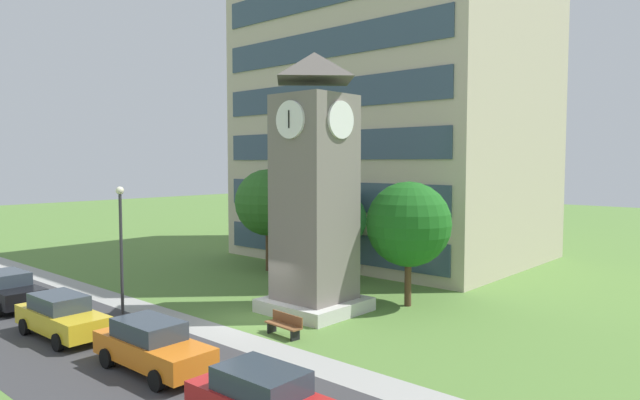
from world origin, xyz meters
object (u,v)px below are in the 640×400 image
object	(u,v)px
street_lamp	(121,235)
tree_near_tower	(268,203)
tree_by_building	(339,219)
tree_streetside	(409,224)
park_bench	(284,325)
parked_car_black	(6,289)
clock_tower	(314,196)
parked_car_orange	(152,345)
parked_car_yellow	(61,316)

from	to	relation	value
street_lamp	tree_near_tower	bearing A→B (deg)	102.61
tree_by_building	tree_streetside	bearing A→B (deg)	-21.24
park_bench	parked_car_black	size ratio (longest dim) A/B	0.38
clock_tower	park_bench	bearing A→B (deg)	-65.40
parked_car_orange	street_lamp	bearing A→B (deg)	157.98
clock_tower	tree_by_building	xyz separation A→B (m)	(-3.70, 6.21, -1.81)
tree_streetside	tree_near_tower	world-z (taller)	tree_near_tower
street_lamp	tree_near_tower	world-z (taller)	tree_near_tower
tree_by_building	tree_near_tower	bearing A→B (deg)	-170.03
clock_tower	tree_by_building	size ratio (longest dim) A/B	2.28
street_lamp	tree_by_building	distance (m)	12.66
tree_near_tower	parked_car_black	bearing A→B (deg)	-100.16
parked_car_yellow	parked_car_orange	world-z (taller)	same
clock_tower	tree_near_tower	world-z (taller)	clock_tower
clock_tower	parked_car_black	world-z (taller)	clock_tower
parked_car_black	parked_car_yellow	world-z (taller)	same
tree_near_tower	clock_tower	bearing A→B (deg)	-30.98
tree_near_tower	parked_car_black	distance (m)	15.25
tree_near_tower	tree_by_building	bearing A→B (deg)	9.97
tree_near_tower	parked_car_yellow	world-z (taller)	tree_near_tower
park_bench	tree_by_building	distance (m)	11.58
park_bench	tree_streetside	size ratio (longest dim) A/B	0.30
street_lamp	parked_car_black	world-z (taller)	street_lamp
tree_near_tower	parked_car_orange	xyz separation A→B (m)	(9.89, -14.45, -3.50)
street_lamp	parked_car_black	size ratio (longest dim) A/B	1.21
street_lamp	parked_car_orange	world-z (taller)	street_lamp
parked_car_orange	clock_tower	bearing A→B (deg)	96.52
tree_near_tower	parked_car_orange	world-z (taller)	tree_near_tower
tree_streetside	tree_by_building	bearing A→B (deg)	158.76
tree_by_building	street_lamp	bearing A→B (deg)	-101.71
clock_tower	parked_car_orange	world-z (taller)	clock_tower
clock_tower	tree_near_tower	xyz separation A→B (m)	(-8.84, 5.31, -1.01)
parked_car_black	parked_car_yellow	bearing A→B (deg)	-2.34
tree_streetside	parked_car_black	xyz separation A→B (m)	(-14.17, -13.02, -3.10)
park_bench	tree_streetside	world-z (taller)	tree_streetside
clock_tower	parked_car_orange	xyz separation A→B (m)	(1.05, -9.15, -4.51)
parked_car_yellow	clock_tower	bearing A→B (deg)	63.18
park_bench	parked_car_black	world-z (taller)	parked_car_black
street_lamp	parked_car_black	xyz separation A→B (m)	(-5.19, -3.11, -2.76)
tree_streetside	parked_car_orange	bearing A→B (deg)	-97.36
tree_streetside	clock_tower	bearing A→B (deg)	-126.05
clock_tower	tree_near_tower	size ratio (longest dim) A/B	1.83
parked_car_black	clock_tower	bearing A→B (deg)	39.07
park_bench	tree_near_tower	bearing A→B (deg)	139.69
tree_by_building	parked_car_yellow	size ratio (longest dim) A/B	1.08
tree_by_building	parked_car_orange	world-z (taller)	tree_by_building
parked_car_yellow	parked_car_orange	xyz separation A→B (m)	(5.89, 0.42, -0.00)
tree_streetside	tree_near_tower	size ratio (longest dim) A/B	0.93
tree_by_building	parked_car_orange	bearing A→B (deg)	-72.83
clock_tower	park_bench	size ratio (longest dim) A/B	6.50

